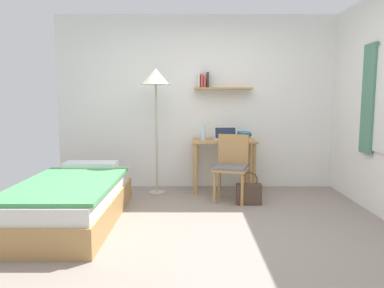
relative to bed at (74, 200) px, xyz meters
name	(u,v)px	position (x,y,z in m)	size (l,w,h in m)	color
ground_plane	(209,234)	(1.47, -0.36, -0.24)	(5.28, 5.28, 0.00)	gray
wall_back	(204,102)	(1.47, 1.66, 1.06)	(4.40, 0.27, 2.60)	white
bed	(74,200)	(0.00, 0.00, 0.00)	(0.98, 1.98, 0.54)	#B2844C
desk	(225,151)	(1.78, 1.34, 0.36)	(0.92, 0.52, 0.76)	#B2844C
desk_chair	(233,164)	(1.84, 0.86, 0.25)	(0.53, 0.50, 0.88)	#B2844C
standing_lamp	(157,83)	(0.81, 1.21, 1.34)	(0.42, 0.42, 1.77)	#B2A893
laptop	(227,136)	(1.81, 1.35, 0.57)	(0.34, 0.21, 0.19)	#B7BABF
water_bottle	(205,132)	(1.48, 1.29, 0.64)	(0.07, 0.07, 0.24)	silver
book_stack	(246,136)	(2.08, 1.38, 0.58)	(0.20, 0.25, 0.12)	gold
handbag	(250,193)	(2.05, 0.66, -0.09)	(0.32, 0.11, 0.43)	#4C382D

